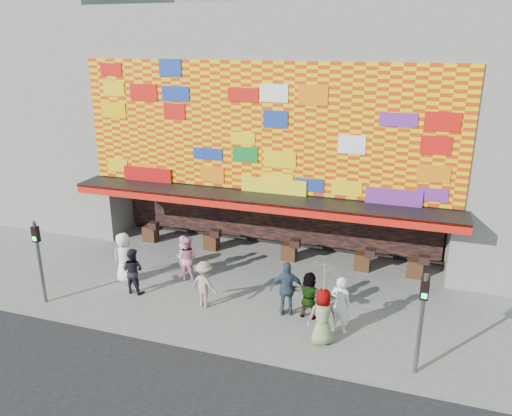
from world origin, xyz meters
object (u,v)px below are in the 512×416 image
object	(u,v)px
ped_b	(184,255)
parasol	(324,278)
ped_h	(340,305)
signal_right	(422,313)
ped_i	(187,258)
ped_c	(133,271)
ped_d	(204,284)
ped_f	(309,295)
ped_g	(322,317)
ped_a	(124,257)
ped_e	(287,289)
signal_left	(39,253)

from	to	relation	value
ped_b	parasol	world-z (taller)	parasol
ped_b	ped_h	xyz separation A→B (m)	(6.40, -2.14, 0.14)
signal_right	ped_i	xyz separation A→B (m)	(-8.43, 3.16, -1.00)
ped_c	ped_i	world-z (taller)	ped_i
ped_d	ped_f	size ratio (longest dim) A/B	1.04
ped_b	ped_g	xyz separation A→B (m)	(6.00, -2.94, 0.09)
ped_b	ped_d	xyz separation A→B (m)	(1.76, -2.04, 0.03)
ped_d	ped_g	distance (m)	4.33
ped_a	ped_f	xyz separation A→B (m)	(7.17, -0.36, -0.16)
ped_b	ped_e	xyz separation A→B (m)	(4.57, -1.68, 0.14)
ped_g	ped_h	distance (m)	0.91
ped_e	signal_left	bearing A→B (deg)	-5.60
ped_d	ped_g	size ratio (longest dim) A/B	0.93
parasol	ped_g	bearing A→B (deg)	-14.04
signal_left	signal_right	bearing A→B (deg)	0.00
ped_c	ped_h	bearing A→B (deg)	-179.19
ped_a	ped_f	bearing A→B (deg)	179.37
ped_i	parasol	bearing A→B (deg)	154.22
signal_right	parasol	distance (m)	2.81
ped_i	ped_f	bearing A→B (deg)	164.66
signal_right	ped_b	bearing A→B (deg)	158.00
ped_d	ped_e	world-z (taller)	ped_e
ped_c	ped_d	world-z (taller)	ped_c
ped_f	ped_g	bearing A→B (deg)	123.13
signal_left	ped_c	distance (m)	3.20
ped_h	ped_i	world-z (taller)	ped_h
ped_b	ped_f	distance (m)	5.53
ped_g	parasol	bearing A→B (deg)	-40.74
signal_left	ped_d	world-z (taller)	signal_left
ped_g	parasol	distance (m)	1.27
ped_b	ped_d	distance (m)	2.69
signal_right	ped_g	world-z (taller)	signal_right
ped_e	ped_f	bearing A→B (deg)	168.03
signal_left	ped_h	bearing A→B (deg)	7.88
ped_a	ped_h	world-z (taller)	ped_a
ped_b	ped_i	distance (m)	0.48
ped_e	ped_g	xyz separation A→B (m)	(1.43, -1.26, -0.05)
ped_b	parasol	xyz separation A→B (m)	(6.00, -2.94, 1.36)
signal_left	parasol	world-z (taller)	signal_left
signal_left	parasol	distance (m)	9.69
ped_e	ped_h	distance (m)	1.88
ped_i	parasol	xyz separation A→B (m)	(5.69, -2.57, 1.30)
ped_f	parasol	size ratio (longest dim) A/B	0.85
signal_right	ped_c	bearing A→B (deg)	170.71
ped_d	signal_right	bearing A→B (deg)	-176.66
ped_b	ped_c	bearing A→B (deg)	81.56
ped_e	ped_h	world-z (taller)	ped_e
ped_b	ped_e	bearing A→B (deg)	-179.04
ped_a	signal_left	bearing A→B (deg)	54.10
ped_g	ped_h	size ratio (longest dim) A/B	0.95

